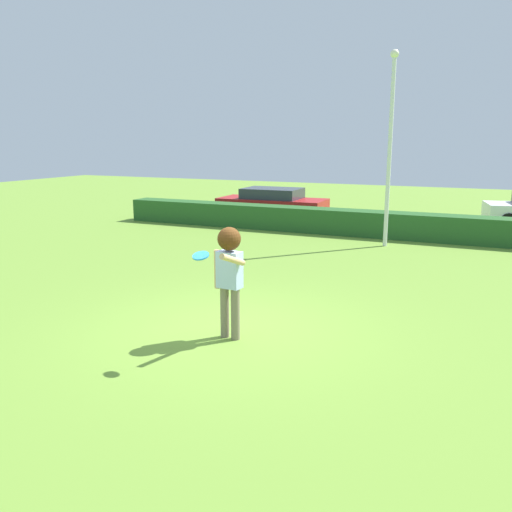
{
  "coord_description": "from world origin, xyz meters",
  "views": [
    {
      "loc": [
        3.9,
        -7.55,
        3.12
      ],
      "look_at": [
        0.15,
        0.68,
        1.15
      ],
      "focal_mm": 37.6,
      "sensor_mm": 36.0,
      "label": 1
    }
  ],
  "objects_px": {
    "lamppost": "(390,140)",
    "parked_car_red": "(272,202)",
    "person": "(229,267)",
    "frisbee": "(201,256)"
  },
  "relations": [
    {
      "from": "person",
      "to": "parked_car_red",
      "type": "bearing_deg",
      "value": 109.8
    },
    {
      "from": "person",
      "to": "lamppost",
      "type": "relative_size",
      "value": 0.32
    },
    {
      "from": "lamppost",
      "to": "parked_car_red",
      "type": "height_order",
      "value": "lamppost"
    },
    {
      "from": "person",
      "to": "frisbee",
      "type": "bearing_deg",
      "value": -88.55
    },
    {
      "from": "frisbee",
      "to": "parked_car_red",
      "type": "height_order",
      "value": "frisbee"
    },
    {
      "from": "frisbee",
      "to": "parked_car_red",
      "type": "relative_size",
      "value": 0.06
    },
    {
      "from": "frisbee",
      "to": "parked_car_red",
      "type": "bearing_deg",
      "value": 108.62
    },
    {
      "from": "person",
      "to": "frisbee",
      "type": "relative_size",
      "value": 7.6
    },
    {
      "from": "lamppost",
      "to": "parked_car_red",
      "type": "xyz_separation_m",
      "value": [
        -5.13,
        3.5,
        -2.41
      ]
    },
    {
      "from": "person",
      "to": "frisbee",
      "type": "distance_m",
      "value": 0.97
    }
  ]
}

